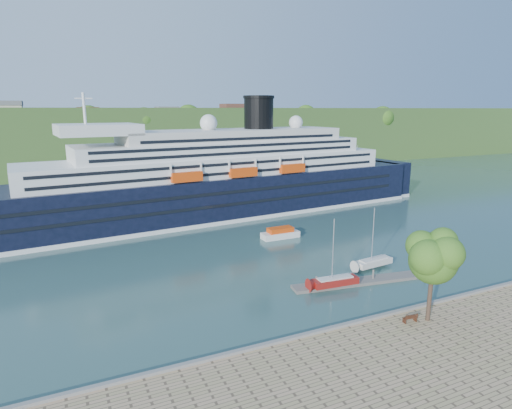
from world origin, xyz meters
name	(u,v)px	position (x,y,z in m)	size (l,w,h in m)	color
ground	(379,324)	(0.00, 0.00, 0.00)	(400.00, 400.00, 0.00)	#2F5450
far_hillside	(141,138)	(0.00, 145.00, 12.00)	(400.00, 50.00, 24.00)	#345321
quay_coping	(381,316)	(0.00, -0.20, 1.15)	(220.00, 0.50, 0.30)	slate
cruise_ship	(209,157)	(-1.00, 55.19, 13.30)	(118.48, 17.25, 26.61)	black
park_bench	(410,317)	(2.04, -2.40, 1.53)	(1.67, 0.68, 1.07)	#4B2615
promenade_tree	(432,272)	(4.14, -2.88, 6.62)	(6.78, 6.78, 11.23)	#2A5616
floating_pontoon	(359,282)	(5.31, 10.38, 0.22)	(19.39, 2.37, 0.43)	slate
sailboat_red	(336,255)	(1.28, 10.40, 4.60)	(7.13, 1.98, 9.21)	maroon
sailboat_white_far	(375,240)	(10.90, 14.13, 4.49)	(6.95, 1.93, 8.98)	silver
tender_launch	(280,233)	(5.35, 33.75, 1.00)	(7.27, 2.49, 2.01)	#DD420D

